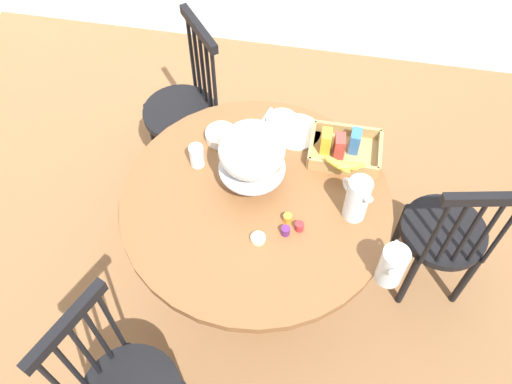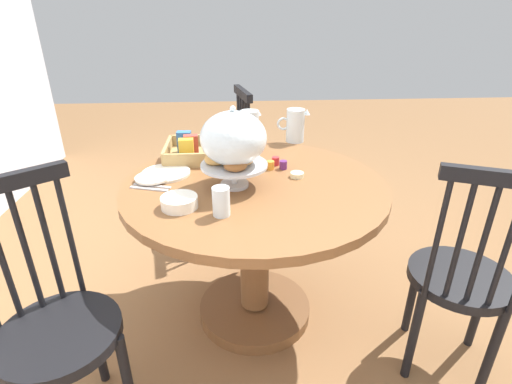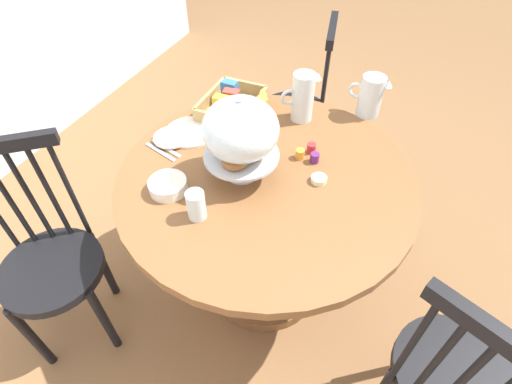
# 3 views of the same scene
# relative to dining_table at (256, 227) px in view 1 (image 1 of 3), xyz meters

# --- Properties ---
(ground_plane) EXTENTS (10.00, 10.00, 0.00)m
(ground_plane) POSITION_rel_dining_table_xyz_m (0.07, 0.06, -0.52)
(ground_plane) COLOR brown
(dining_table) EXTENTS (1.15, 1.15, 0.74)m
(dining_table) POSITION_rel_dining_table_xyz_m (0.00, 0.00, 0.00)
(dining_table) COLOR brown
(dining_table) RESTS_ON ground_plane
(windsor_chair_by_cabinet) EXTENTS (0.41, 0.41, 0.97)m
(windsor_chair_by_cabinet) POSITION_rel_dining_table_xyz_m (0.86, 0.15, -0.06)
(windsor_chair_by_cabinet) COLOR black
(windsor_chair_by_cabinet) RESTS_ON ground_plane
(windsor_chair_facing_door) EXTENTS (0.47, 0.47, 0.97)m
(windsor_chair_facing_door) POSITION_rel_dining_table_xyz_m (-0.53, 0.70, -0.06)
(windsor_chair_facing_door) COLOR black
(windsor_chair_facing_door) RESTS_ON ground_plane
(pastry_stand_with_dome) EXTENTS (0.28, 0.28, 0.34)m
(pastry_stand_with_dome) POSITION_rel_dining_table_xyz_m (-0.03, 0.09, 0.42)
(pastry_stand_with_dome) COLOR silver
(pastry_stand_with_dome) RESTS_ON dining_table
(orange_juice_pitcher) EXTENTS (0.10, 0.18, 0.18)m
(orange_juice_pitcher) POSITION_rel_dining_table_xyz_m (0.56, -0.27, 0.31)
(orange_juice_pitcher) COLOR silver
(orange_juice_pitcher) RESTS_ON dining_table
(milk_pitcher) EXTENTS (0.13, 0.15, 0.22)m
(milk_pitcher) POSITION_rel_dining_table_xyz_m (0.41, -0.00, 0.32)
(milk_pitcher) COLOR silver
(milk_pitcher) RESTS_ON dining_table
(cereal_basket) EXTENTS (0.32, 0.30, 0.12)m
(cereal_basket) POSITION_rel_dining_table_xyz_m (0.34, 0.30, 0.27)
(cereal_basket) COLOR tan
(cereal_basket) RESTS_ON dining_table
(china_plate_large) EXTENTS (0.22, 0.22, 0.01)m
(china_plate_large) POSITION_rel_dining_table_xyz_m (0.12, 0.40, 0.23)
(china_plate_large) COLOR white
(china_plate_large) RESTS_ON dining_table
(china_plate_small) EXTENTS (0.15, 0.15, 0.01)m
(china_plate_small) POSITION_rel_dining_table_xyz_m (0.04, 0.45, 0.24)
(china_plate_small) COLOR white
(china_plate_small) RESTS_ON china_plate_large
(cereal_bowl) EXTENTS (0.14, 0.14, 0.04)m
(cereal_bowl) POSITION_rel_dining_table_xyz_m (-0.22, 0.30, 0.25)
(cereal_bowl) COLOR white
(cereal_bowl) RESTS_ON dining_table
(drinking_glass) EXTENTS (0.06, 0.06, 0.11)m
(drinking_glass) POSITION_rel_dining_table_xyz_m (-0.29, 0.14, 0.28)
(drinking_glass) COLOR silver
(drinking_glass) RESTS_ON dining_table
(butter_dish) EXTENTS (0.06, 0.06, 0.02)m
(butter_dish) POSITION_rel_dining_table_xyz_m (0.04, -0.19, 0.23)
(butter_dish) COLOR beige
(butter_dish) RESTS_ON dining_table
(jam_jar_strawberry) EXTENTS (0.04, 0.04, 0.04)m
(jam_jar_strawberry) POSITION_rel_dining_table_xyz_m (0.20, -0.11, 0.24)
(jam_jar_strawberry) COLOR #B7282D
(jam_jar_strawberry) RESTS_ON dining_table
(jam_jar_apricot) EXTENTS (0.04, 0.04, 0.04)m
(jam_jar_apricot) POSITION_rel_dining_table_xyz_m (0.15, -0.08, 0.24)
(jam_jar_apricot) COLOR orange
(jam_jar_apricot) RESTS_ON dining_table
(jam_jar_grape) EXTENTS (0.04, 0.04, 0.04)m
(jam_jar_grape) POSITION_rel_dining_table_xyz_m (0.15, -0.15, 0.24)
(jam_jar_grape) COLOR #5B2366
(jam_jar_grape) RESTS_ON dining_table
(table_knife) EXTENTS (0.06, 0.17, 0.01)m
(table_knife) POSITION_rel_dining_table_xyz_m (-0.02, 0.44, 0.23)
(table_knife) COLOR silver
(table_knife) RESTS_ON dining_table
(dinner_fork) EXTENTS (0.06, 0.17, 0.01)m
(dinner_fork) POSITION_rel_dining_table_xyz_m (-0.05, 0.45, 0.23)
(dinner_fork) COLOR silver
(dinner_fork) RESTS_ON dining_table
(soup_spoon) EXTENTS (0.06, 0.17, 0.01)m
(soup_spoon) POSITION_rel_dining_table_xyz_m (0.25, 0.36, 0.23)
(soup_spoon) COLOR silver
(soup_spoon) RESTS_ON dining_table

